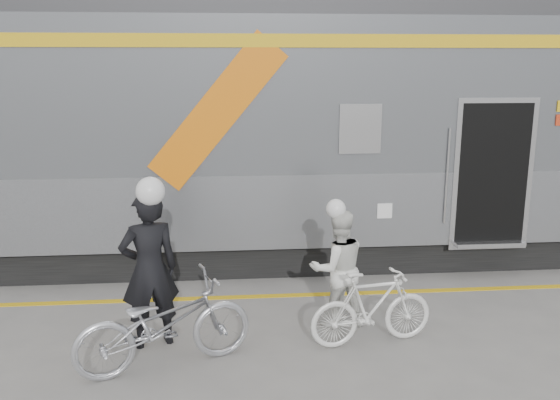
{
  "coord_description": "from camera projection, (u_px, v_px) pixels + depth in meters",
  "views": [
    {
      "loc": [
        -0.55,
        -5.52,
        3.18
      ],
      "look_at": [
        0.07,
        1.6,
        1.5
      ],
      "focal_mm": 38.0,
      "sensor_mm": 36.0,
      "label": 1
    }
  ],
  "objects": [
    {
      "name": "ground",
      "position": [
        287.0,
        376.0,
        6.13
      ],
      "size": [
        90.0,
        90.0,
        0.0
      ],
      "primitive_type": "plane",
      "color": "slate",
      "rests_on": "ground"
    },
    {
      "name": "train",
      "position": [
        329.0,
        131.0,
        9.82
      ],
      "size": [
        24.0,
        3.17,
        4.1
      ],
      "color": "black",
      "rests_on": "ground"
    },
    {
      "name": "safety_strip",
      "position": [
        272.0,
        296.0,
        8.21
      ],
      "size": [
        24.0,
        0.12,
        0.01
      ],
      "primitive_type": "cube",
      "color": "gold",
      "rests_on": "ground"
    },
    {
      "name": "man",
      "position": [
        149.0,
        270.0,
        6.63
      ],
      "size": [
        0.76,
        0.63,
        1.8
      ],
      "primitive_type": "imported",
      "rotation": [
        0.0,
        0.0,
        3.48
      ],
      "color": "black",
      "rests_on": "ground"
    },
    {
      "name": "bicycle_left",
      "position": [
        164.0,
        324.0,
        6.2
      ],
      "size": [
        2.0,
        1.25,
        0.99
      ],
      "primitive_type": "imported",
      "rotation": [
        0.0,
        0.0,
        1.91
      ],
      "color": "#B8B9C0",
      "rests_on": "ground"
    },
    {
      "name": "woman",
      "position": [
        338.0,
        268.0,
        7.18
      ],
      "size": [
        0.79,
        0.66,
        1.46
      ],
      "primitive_type": "imported",
      "rotation": [
        0.0,
        0.0,
        3.31
      ],
      "color": "white",
      "rests_on": "ground"
    },
    {
      "name": "bicycle_right",
      "position": [
        372.0,
        308.0,
        6.74
      ],
      "size": [
        1.52,
        0.66,
        0.88
      ],
      "primitive_type": "imported",
      "rotation": [
        0.0,
        0.0,
        1.74
      ],
      "color": "white",
      "rests_on": "ground"
    },
    {
      "name": "helmet_man",
      "position": [
        144.0,
        177.0,
        6.38
      ],
      "size": [
        0.31,
        0.31,
        0.31
      ],
      "primitive_type": "sphere",
      "color": "white",
      "rests_on": "man"
    },
    {
      "name": "helmet_woman",
      "position": [
        339.0,
        201.0,
        6.99
      ],
      "size": [
        0.23,
        0.23,
        0.23
      ],
      "primitive_type": "sphere",
      "color": "white",
      "rests_on": "woman"
    }
  ]
}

